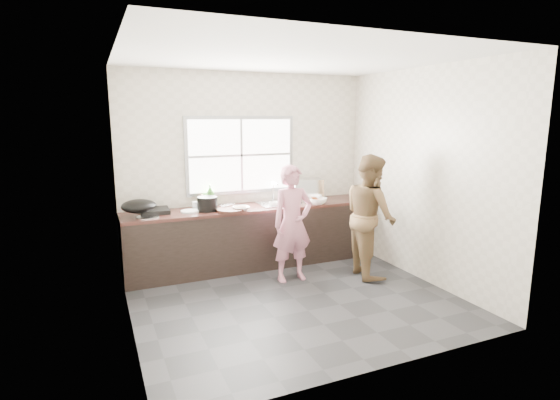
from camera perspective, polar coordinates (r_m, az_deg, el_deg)
name	(u,v)px	position (r m, az deg, el deg)	size (l,w,h in m)	color
floor	(294,299)	(5.22, 1.87, -12.78)	(3.60, 3.20, 0.01)	#2C2C2F
ceiling	(296,57)	(4.83, 2.08, 18.18)	(3.60, 3.20, 0.01)	silver
wall_back	(247,169)	(6.32, -4.28, 4.10)	(3.60, 0.01, 2.70)	beige
wall_left	(123,196)	(4.39, -19.83, 0.54)	(0.01, 3.20, 2.70)	beige
wall_right	(423,176)	(5.84, 18.21, 3.04)	(0.01, 3.20, 2.70)	beige
wall_front	(383,213)	(3.49, 13.33, -1.65)	(3.60, 0.01, 2.70)	beige
cabinet	(256,237)	(6.21, -3.20, -4.86)	(3.60, 0.62, 0.82)	black
countertop	(255,207)	(6.11, -3.25, -0.97)	(3.60, 0.64, 0.04)	#371B16
sink	(278,204)	(6.23, -0.23, -0.49)	(0.55, 0.45, 0.02)	silver
faucet	(273,192)	(6.38, -0.93, 1.11)	(0.02, 0.02, 0.30)	silver
window_frame	(241,155)	(6.25, -5.13, 5.86)	(1.60, 0.05, 1.10)	#9EA0A5
window_glazing	(241,155)	(6.23, -5.06, 5.84)	(1.50, 0.01, 1.00)	white
woman	(292,227)	(5.58, 1.64, -3.57)	(0.51, 0.34, 1.40)	#CC7A90
person_side	(370,215)	(5.86, 11.71, -1.99)	(0.79, 0.61, 1.62)	brown
cutting_board	(230,210)	(5.77, -6.53, -1.34)	(0.36, 0.36, 0.04)	#311A13
cleaver	(227,205)	(5.98, -6.91, -0.67)	(0.22, 0.11, 0.01)	silver
bowl_mince	(241,208)	(5.82, -5.10, -1.10)	(0.22, 0.22, 0.06)	white
bowl_crabs	(317,202)	(6.26, 4.91, -0.20)	(0.22, 0.22, 0.07)	white
bowl_held	(274,203)	(6.10, -0.73, -0.46)	(0.21, 0.21, 0.07)	white
black_pot	(207,204)	(5.84, -9.46, -0.50)	(0.26, 0.26, 0.19)	black
plate_food	(190,211)	(5.83, -11.65, -1.44)	(0.24, 0.24, 0.02)	white
bottle_green	(210,196)	(6.06, -9.10, 0.56)	(0.13, 0.13, 0.32)	#3C832B
bottle_brown_tall	(210,201)	(6.09, -9.17, -0.10)	(0.08, 0.08, 0.18)	#4B1D12
bottle_brown_short	(202,202)	(6.08, -10.10, -0.20)	(0.13, 0.13, 0.16)	#4D2313
glass_jar	(195,205)	(5.98, -11.05, -0.71)	(0.07, 0.07, 0.10)	silver
burner	(155,211)	(5.89, -16.04, -1.36)	(0.36, 0.36, 0.05)	black
wok	(139,206)	(5.66, -17.96, -0.76)	(0.43, 0.43, 0.16)	black
dish_rack	(307,190)	(6.47, 3.53, 1.34)	(0.44, 0.31, 0.33)	silver
pot_lid_left	(148,217)	(5.65, -16.89, -2.13)	(0.28, 0.28, 0.01)	#BBBDC3
pot_lid_right	(196,210)	(5.91, -10.98, -1.29)	(0.24, 0.24, 0.01)	silver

